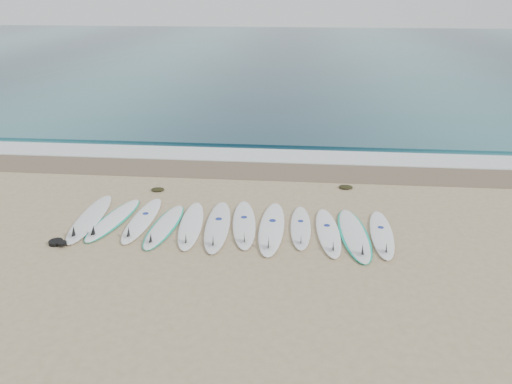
# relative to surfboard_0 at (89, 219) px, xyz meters

# --- Properties ---
(ground) EXTENTS (120.00, 120.00, 0.00)m
(ground) POSITION_rel_surfboard_0_xyz_m (3.59, -0.06, -0.06)
(ground) COLOR tan
(ocean) EXTENTS (120.00, 55.00, 0.03)m
(ocean) POSITION_rel_surfboard_0_xyz_m (3.59, 32.44, -0.05)
(ocean) COLOR #1D4E5B
(ocean) RESTS_ON ground
(wet_sand_band) EXTENTS (120.00, 1.80, 0.01)m
(wet_sand_band) POSITION_rel_surfboard_0_xyz_m (3.59, 4.04, -0.06)
(wet_sand_band) COLOR brown
(wet_sand_band) RESTS_ON ground
(foam_band) EXTENTS (120.00, 1.40, 0.04)m
(foam_band) POSITION_rel_surfboard_0_xyz_m (3.59, 5.44, -0.04)
(foam_band) COLOR silver
(foam_band) RESTS_ON ground
(wave_crest) EXTENTS (120.00, 1.00, 0.10)m
(wave_crest) POSITION_rel_surfboard_0_xyz_m (3.59, 6.94, -0.01)
(wave_crest) COLOR #1D4E5B
(wave_crest) RESTS_ON ground
(surfboard_0) EXTENTS (0.73, 2.88, 0.37)m
(surfboard_0) POSITION_rel_surfboard_0_xyz_m (0.00, 0.00, 0.00)
(surfboard_0) COLOR silver
(surfboard_0) RESTS_ON ground
(surfboard_1) EXTENTS (1.00, 2.62, 0.32)m
(surfboard_1) POSITION_rel_surfboard_0_xyz_m (0.60, 0.03, -0.01)
(surfboard_1) COLOR white
(surfboard_1) RESTS_ON ground
(surfboard_2) EXTENTS (0.61, 2.65, 0.34)m
(surfboard_2) POSITION_rel_surfboard_0_xyz_m (1.33, 0.04, -0.00)
(surfboard_2) COLOR white
(surfboard_2) RESTS_ON ground
(surfboard_3) EXTENTS (0.78, 2.51, 0.31)m
(surfboard_3) POSITION_rel_surfboard_0_xyz_m (1.96, -0.22, -0.02)
(surfboard_3) COLOR white
(surfboard_3) RESTS_ON ground
(surfboard_4) EXTENTS (0.80, 2.69, 0.34)m
(surfboard_4) POSITION_rel_surfboard_0_xyz_m (2.61, -0.13, -0.00)
(surfboard_4) COLOR white
(surfboard_4) RESTS_ON ground
(surfboard_5) EXTENTS (0.77, 2.86, 0.36)m
(surfboard_5) POSITION_rel_surfboard_0_xyz_m (3.26, -0.14, -0.00)
(surfboard_5) COLOR silver
(surfboard_5) RESTS_ON ground
(surfboard_6) EXTENTS (0.88, 2.74, 0.34)m
(surfboard_6) POSITION_rel_surfboard_0_xyz_m (3.89, 0.05, -0.00)
(surfboard_6) COLOR white
(surfboard_6) RESTS_ON ground
(surfboard_7) EXTENTS (0.62, 2.90, 0.37)m
(surfboard_7) POSITION_rel_surfboard_0_xyz_m (4.57, -0.12, 0.00)
(surfboard_7) COLOR white
(surfboard_7) RESTS_ON ground
(surfboard_8) EXTENTS (0.53, 2.38, 0.30)m
(surfboard_8) POSITION_rel_surfboard_0_xyz_m (5.27, 0.01, -0.01)
(surfboard_8) COLOR white
(surfboard_8) RESTS_ON ground
(surfboard_9) EXTENTS (0.71, 2.59, 0.33)m
(surfboard_9) POSITION_rel_surfboard_0_xyz_m (5.92, -0.20, -0.01)
(surfboard_9) COLOR white
(surfboard_9) RESTS_ON ground
(surfboard_10) EXTENTS (0.89, 2.80, 0.35)m
(surfboard_10) POSITION_rel_surfboard_0_xyz_m (6.52, -0.25, -0.01)
(surfboard_10) COLOR white
(surfboard_10) RESTS_ON ground
(surfboard_11) EXTENTS (0.62, 2.54, 0.32)m
(surfboard_11) POSITION_rel_surfboard_0_xyz_m (7.16, -0.18, -0.01)
(surfboard_11) COLOR white
(surfboard_11) RESTS_ON ground
(seaweed_near) EXTENTS (0.38, 0.30, 0.07)m
(seaweed_near) POSITION_rel_surfboard_0_xyz_m (1.17, 2.09, -0.03)
(seaweed_near) COLOR black
(seaweed_near) RESTS_ON ground
(seaweed_far) EXTENTS (0.41, 0.32, 0.08)m
(seaweed_far) POSITION_rel_surfboard_0_xyz_m (6.54, 2.77, -0.02)
(seaweed_far) COLOR black
(seaweed_far) RESTS_ON ground
(leash_coil) EXTENTS (0.46, 0.36, 0.11)m
(leash_coil) POSITION_rel_surfboard_0_xyz_m (-0.23, -1.24, -0.01)
(leash_coil) COLOR black
(leash_coil) RESTS_ON ground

